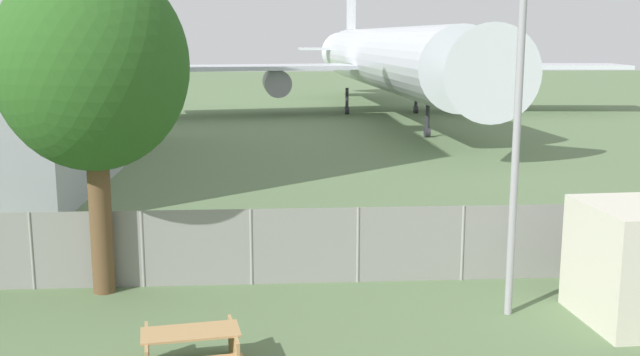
{
  "coord_description": "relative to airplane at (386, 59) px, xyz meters",
  "views": [
    {
      "loc": [
        -2.05,
        -7.47,
        5.84
      ],
      "look_at": [
        -0.71,
        12.7,
        2.0
      ],
      "focal_mm": 42.0,
      "sensor_mm": 36.0,
      "label": 1
    }
  ],
  "objects": [
    {
      "name": "light_mast",
      "position": [
        -3.55,
        -40.55,
        0.58
      ],
      "size": [
        0.44,
        0.44,
        7.77
      ],
      "color": "#99999E",
      "rests_on": "ground"
    },
    {
      "name": "tree_near_hangar",
      "position": [
        -12.47,
        -38.56,
        1.0
      ],
      "size": [
        4.24,
        4.24,
        7.54
      ],
      "color": "brown",
      "rests_on": "ground"
    },
    {
      "name": "perimeter_fence",
      "position": [
        -6.52,
        -38.25,
        -3.25
      ],
      "size": [
        56.07,
        0.07,
        1.85
      ],
      "color": "gray",
      "rests_on": "ground"
    },
    {
      "name": "picnic_bench_near_cabin",
      "position": [
        -10.02,
        -42.95,
        -3.7
      ],
      "size": [
        1.91,
        1.66,
        0.76
      ],
      "rotation": [
        0.0,
        0.0,
        0.16
      ],
      "color": "tan",
      "rests_on": "ground"
    },
    {
      "name": "airplane",
      "position": [
        0.0,
        0.0,
        0.0
      ],
      "size": [
        37.84,
        46.73,
        13.17
      ],
      "rotation": [
        0.0,
        0.0,
        -1.52
      ],
      "color": "silver",
      "rests_on": "ground"
    }
  ]
}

